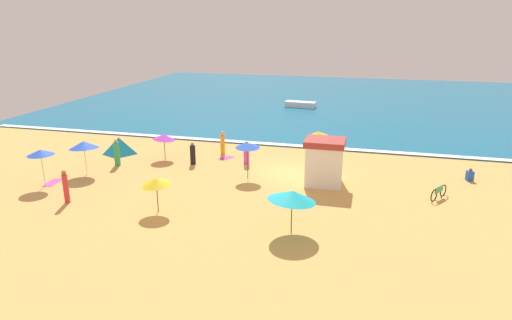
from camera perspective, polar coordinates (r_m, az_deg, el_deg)
The scene contains 22 objects.
ground_plane at distance 30.24m, azimuth 3.53°, elevation -1.53°, with size 60.00×60.00×0.00m, color #E0A856.
ocean_water at distance 57.17m, azimuth 9.05°, elevation 7.46°, with size 60.00×44.00×0.10m, color #146B93.
wave_breaker_foam at distance 36.13m, azimuth 5.48°, elevation 1.80°, with size 57.00×0.70×0.01m, color white.
lifeguard_cabana at distance 27.87m, azimuth 8.58°, elevation -0.21°, with size 2.38×2.03×2.87m.
beach_umbrella_0 at distance 21.29m, azimuth 4.55°, elevation -4.49°, with size 3.27×3.27×2.27m.
beach_umbrella_1 at distance 29.95m, azimuth -25.48°, elevation 0.86°, with size 2.09×2.09×2.33m.
beach_umbrella_2 at distance 24.16m, azimuth -12.44°, elevation -2.64°, with size 2.14×2.15×1.95m.
beach_umbrella_3 at distance 31.23m, azimuth -20.85°, elevation 1.80°, with size 2.65×2.65×2.33m.
beach_umbrella_4 at distance 33.20m, azimuth -11.51°, elevation 2.87°, with size 2.12×2.10×1.94m.
beach_umbrella_5 at distance 28.53m, azimuth -1.06°, elevation 1.87°, with size 1.67×1.68×2.35m.
beach_umbrella_6 at distance 33.59m, azimuth 7.80°, elevation 3.22°, with size 2.38×2.39×1.94m.
beach_tent at distance 35.36m, azimuth -16.82°, elevation 1.70°, with size 2.26×2.03×1.32m.
parked_bicycle at distance 27.76m, azimuth 22.00°, elevation -3.77°, with size 1.04×1.56×0.76m.
beachgoer_0 at distance 32.74m, azimuth -17.11°, elevation 0.81°, with size 0.43×0.43×1.88m.
beachgoer_1 at distance 31.58m, azimuth 25.30°, elevation -1.75°, with size 0.47×0.47×0.81m.
beachgoer_2 at distance 33.96m, azimuth -4.23°, elevation 2.11°, with size 0.37×0.37×1.76m.
beachgoer_3 at distance 31.90m, azimuth -7.96°, elevation 0.72°, with size 0.50×0.50×1.57m.
beachgoer_4 at distance 31.64m, azimuth -1.21°, elevation 0.82°, with size 0.53×0.53×1.64m.
beachgoer_5 at distance 27.12m, azimuth -22.82°, elevation -3.15°, with size 0.33×0.33×1.89m.
beach_towel_0 at distance 33.23m, azimuth -3.78°, elevation 0.25°, with size 1.14×1.36×0.01m.
beach_towel_1 at distance 31.01m, azimuth -24.22°, elevation -2.60°, with size 0.83×1.56×0.01m.
small_boat_0 at distance 51.88m, azimuth 5.61°, elevation 6.98°, with size 3.54×1.50×0.63m.
Camera 1 is at (5.38, -28.06, 9.88)m, focal length 31.80 mm.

